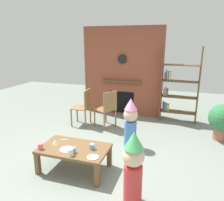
{
  "coord_description": "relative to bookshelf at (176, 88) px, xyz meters",
  "views": [
    {
      "loc": [
        1.29,
        -3.13,
        2.01
      ],
      "look_at": [
        0.15,
        0.4,
        0.98
      ],
      "focal_mm": 34.46,
      "sensor_mm": 36.0,
      "label": 1
    }
  ],
  "objects": [
    {
      "name": "birthday_cake_slice",
      "position": [
        -1.78,
        -2.77,
        -0.43
      ],
      "size": [
        0.1,
        0.1,
        0.08
      ],
      "primitive_type": "cone",
      "color": "#EAC68C",
      "rests_on": "coffee_table"
    },
    {
      "name": "dining_chair_left",
      "position": [
        -2.1,
        -0.98,
        -0.36
      ],
      "size": [
        0.43,
        0.43,
        0.9
      ],
      "rotation": [
        0.0,
        0.0,
        3.22
      ],
      "color": "olive",
      "rests_on": "ground_plane"
    },
    {
      "name": "child_with_cone_hat",
      "position": [
        -0.39,
        -3.22,
        -0.35
      ],
      "size": [
        0.27,
        0.27,
        0.98
      ],
      "rotation": [
        0.0,
        0.0,
        2.75
      ],
      "color": "#D13838",
      "rests_on": "ground_plane"
    },
    {
      "name": "bookshelf",
      "position": [
        0.0,
        0.0,
        0.0
      ],
      "size": [
        0.9,
        0.28,
        1.9
      ],
      "color": "brown",
      "rests_on": "ground_plane"
    },
    {
      "name": "table_fork",
      "position": [
        -1.72,
        -2.6,
        -0.47
      ],
      "size": [
        0.15,
        0.06,
        0.01
      ],
      "primitive_type": "cube",
      "rotation": [
        0.0,
        0.0,
        0.32
      ],
      "color": "silver",
      "rests_on": "coffee_table"
    },
    {
      "name": "ground_plane",
      "position": [
        -1.21,
        -2.4,
        -0.87
      ],
      "size": [
        12.0,
        12.0,
        0.0
      ],
      "primitive_type": "plane",
      "color": "gray"
    },
    {
      "name": "paper_cup_near_left",
      "position": [
        -1.36,
        -3.03,
        -0.42
      ],
      "size": [
        0.08,
        0.08,
        0.11
      ],
      "primitive_type": "cylinder",
      "color": "silver",
      "rests_on": "coffee_table"
    },
    {
      "name": "potted_plant_tall",
      "position": [
        0.98,
        -0.85,
        -0.42
      ],
      "size": [
        0.57,
        0.57,
        0.77
      ],
      "color": "#9E5B42",
      "rests_on": "ground_plane"
    },
    {
      "name": "paper_cup_near_right",
      "position": [
        -1.14,
        -2.76,
        -0.43
      ],
      "size": [
        0.08,
        0.08,
        0.09
      ],
      "primitive_type": "cylinder",
      "color": "#669EE0",
      "rests_on": "coffee_table"
    },
    {
      "name": "child_in_pink",
      "position": [
        -0.76,
        -1.76,
        -0.35
      ],
      "size": [
        0.27,
        0.27,
        0.99
      ],
      "rotation": [
        0.0,
        0.0,
        -2.14
      ],
      "color": "#4C7FC6",
      "rests_on": "ground_plane"
    },
    {
      "name": "dining_chair_middle",
      "position": [
        -1.5,
        -0.97,
        -0.36
      ],
      "size": [
        0.55,
        0.55,
        0.9
      ],
      "rotation": [
        0.0,
        0.0,
        2.62
      ],
      "color": "olive",
      "rests_on": "ground_plane"
    },
    {
      "name": "paper_plate_rear",
      "position": [
        -1.03,
        -2.99,
        -0.47
      ],
      "size": [
        0.16,
        0.16,
        0.01
      ],
      "primitive_type": "cylinder",
      "color": "white",
      "rests_on": "coffee_table"
    },
    {
      "name": "paper_cup_center",
      "position": [
        -1.9,
        -3.0,
        -0.43
      ],
      "size": [
        0.08,
        0.08,
        0.09
      ],
      "primitive_type": "cylinder",
      "color": "#E5666B",
      "rests_on": "coffee_table"
    },
    {
      "name": "brick_fireplace_feature",
      "position": [
        -1.46,
        0.2,
        0.33
      ],
      "size": [
        2.2,
        0.28,
        2.4
      ],
      "color": "brown",
      "rests_on": "ground_plane"
    },
    {
      "name": "paper_plate_front",
      "position": [
        -1.5,
        -2.9,
        -0.47
      ],
      "size": [
        0.21,
        0.21,
        0.01
      ],
      "primitive_type": "cylinder",
      "color": "white",
      "rests_on": "coffee_table"
    },
    {
      "name": "paper_cup_far_left",
      "position": [
        -1.35,
        -2.95,
        -0.43
      ],
      "size": [
        0.06,
        0.06,
        0.09
      ],
      "primitive_type": "cylinder",
      "color": "#669EE0",
      "rests_on": "coffee_table"
    },
    {
      "name": "coffee_table",
      "position": [
        -1.43,
        -2.8,
        -0.53
      ],
      "size": [
        1.08,
        0.64,
        0.39
      ],
      "color": "brown",
      "rests_on": "ground_plane"
    }
  ]
}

